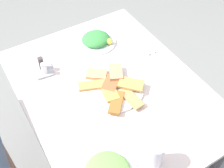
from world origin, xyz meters
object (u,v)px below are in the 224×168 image
object	(u,v)px
condiment_caddy	(43,68)
paper_napkin	(141,46)
salad_plate_greens	(96,40)
pide_platter	(112,87)
fork	(144,44)
soda_can	(155,154)
dining_table	(112,99)
spoon	(138,46)

from	to	relation	value
condiment_caddy	paper_napkin	bearing A→B (deg)	-99.52
salad_plate_greens	pide_platter	bearing A→B (deg)	163.58
pide_platter	paper_napkin	bearing A→B (deg)	-57.85
salad_plate_greens	condiment_caddy	world-z (taller)	condiment_caddy
pide_platter	condiment_caddy	distance (m)	0.36
fork	paper_napkin	bearing A→B (deg)	81.14
paper_napkin	salad_plate_greens	bearing A→B (deg)	52.18
soda_can	fork	bearing A→B (deg)	-32.16
dining_table	condiment_caddy	world-z (taller)	condiment_caddy
salad_plate_greens	paper_napkin	bearing A→B (deg)	-127.82
soda_can	spoon	world-z (taller)	soda_can
spoon	soda_can	bearing A→B (deg)	141.55
spoon	condiment_caddy	xyz separation A→B (m)	(0.09, 0.51, 0.02)
paper_napkin	condiment_caddy	bearing A→B (deg)	80.48
dining_table	condiment_caddy	bearing A→B (deg)	41.37
condiment_caddy	spoon	bearing A→B (deg)	-99.85
salad_plate_greens	soda_can	size ratio (longest dim) A/B	1.77
dining_table	salad_plate_greens	bearing A→B (deg)	-16.55
paper_napkin	fork	xyz separation A→B (m)	(0.00, -0.02, 0.00)
dining_table	paper_napkin	xyz separation A→B (m)	(0.18, -0.29, 0.09)
dining_table	salad_plate_greens	xyz separation A→B (m)	(0.33, -0.10, 0.11)
dining_table	spoon	distance (m)	0.34
fork	condiment_caddy	size ratio (longest dim) A/B	1.80
salad_plate_greens	fork	xyz separation A→B (m)	(-0.15, -0.21, -0.01)
soda_can	spoon	xyz separation A→B (m)	(0.58, -0.33, -0.06)
pide_platter	salad_plate_greens	size ratio (longest dim) A/B	1.53
paper_napkin	pide_platter	bearing A→B (deg)	122.15
pide_platter	spoon	world-z (taller)	pide_platter
pide_platter	soda_can	distance (m)	0.41
paper_napkin	soda_can	bearing A→B (deg)	149.13
dining_table	pide_platter	xyz separation A→B (m)	(-0.01, 0.00, 0.10)
soda_can	dining_table	bearing A→B (deg)	-8.10
salad_plate_greens	fork	bearing A→B (deg)	-125.37
dining_table	spoon	world-z (taller)	spoon
pide_platter	fork	size ratio (longest dim) A/B	1.88
spoon	fork	bearing A→B (deg)	-98.90
spoon	salad_plate_greens	bearing A→B (deg)	40.54
dining_table	spoon	size ratio (longest dim) A/B	6.10
fork	spoon	world-z (taller)	same
pide_platter	soda_can	size ratio (longest dim) A/B	2.71
salad_plate_greens	soda_can	bearing A→B (deg)	168.05
soda_can	fork	xyz separation A→B (m)	(0.58, -0.37, -0.06)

